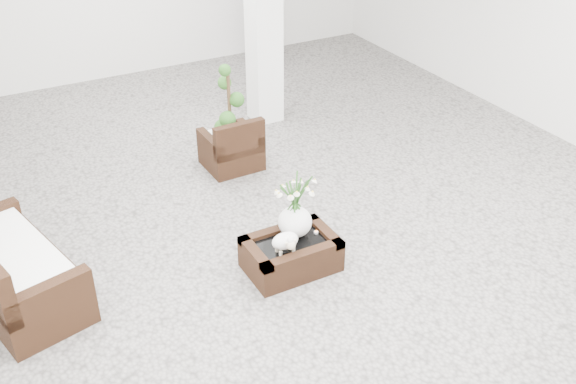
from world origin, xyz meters
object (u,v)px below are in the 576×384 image
armchair (231,141)px  loveseat (12,260)px  coffee_table (291,255)px  topiary (230,116)px

armchair → loveseat: bearing=24.9°
armchair → loveseat: size_ratio=0.43×
coffee_table → armchair: 2.27m
topiary → armchair: bearing=-118.5°
coffee_table → loveseat: loveseat is taller
coffee_table → loveseat: 2.63m
armchair → topiary: topiary is taller
loveseat → topiary: 3.21m
loveseat → topiary: bearing=-77.1°
armchair → loveseat: 3.16m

